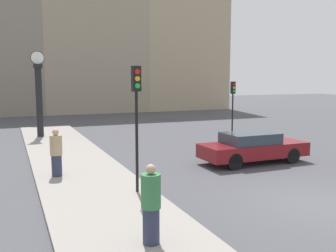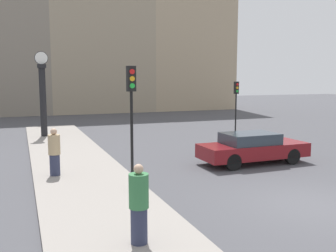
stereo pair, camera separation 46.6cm
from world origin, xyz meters
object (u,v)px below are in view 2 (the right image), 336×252
street_clock (43,96)px  traffic_light_far (236,97)px  pedestrian_tan_coat (54,152)px  pedestrian_green_hoodie (139,205)px  sedan_car (252,148)px  traffic_light_near (131,103)px

street_clock → traffic_light_far: bearing=-17.7°
pedestrian_tan_coat → pedestrian_green_hoodie: pedestrian_green_hoodie is taller
traffic_light_far → pedestrian_green_hoodie: traffic_light_far is taller
traffic_light_far → street_clock: bearing=162.3°
street_clock → pedestrian_tan_coat: size_ratio=2.96×
street_clock → pedestrian_tan_coat: 10.04m
sedan_car → street_clock: 13.23m
street_clock → pedestrian_tan_coat: (-0.22, -9.91, -1.58)m
sedan_car → traffic_light_far: size_ratio=1.37×
traffic_light_near → traffic_light_far: traffic_light_near is taller
traffic_light_near → street_clock: size_ratio=0.76×
sedan_car → traffic_light_near: (-5.93, -2.27, 2.18)m
pedestrian_tan_coat → street_clock: bearing=88.7°
traffic_light_near → street_clock: (-1.84, 12.82, -0.34)m
sedan_car → pedestrian_tan_coat: (-7.99, 0.63, 0.27)m
traffic_light_near → traffic_light_far: bearing=44.5°
traffic_light_near → pedestrian_green_hoodie: traffic_light_near is taller
pedestrian_green_hoodie → street_clock: bearing=93.3°
traffic_light_near → pedestrian_tan_coat: size_ratio=2.25×
street_clock → pedestrian_tan_coat: street_clock is taller
traffic_light_far → pedestrian_tan_coat: size_ratio=1.98×
traffic_light_near → traffic_light_far: (9.40, 9.23, -0.42)m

